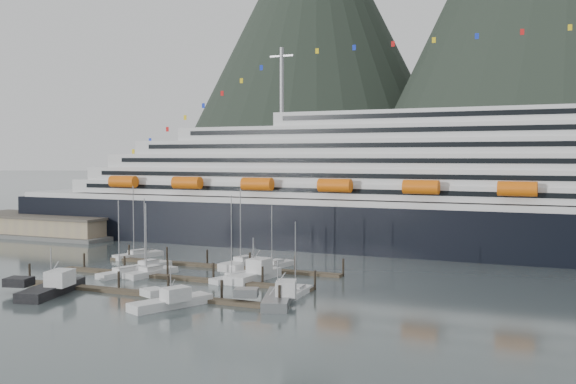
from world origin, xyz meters
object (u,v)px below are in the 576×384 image
(cruise_ship, at_px, (451,196))
(sailboat_e, at_px, (138,256))
(sailboat_h, at_px, (297,292))
(trawler_a, at_px, (50,288))
(sailboat_b, at_px, (124,274))
(sailboat_f, at_px, (244,263))
(sailboat_d, at_px, (236,278))
(sailboat_g, at_px, (275,266))
(sailboat_a, at_px, (149,267))
(trawler_c, at_px, (170,301))
(trawler_e, at_px, (253,274))
(trawler_d, at_px, (277,298))
(sailboat_c, at_px, (151,273))
(warehouse, at_px, (45,227))

(cruise_ship, height_order, sailboat_e, cruise_ship)
(sailboat_h, relative_size, trawler_a, 0.79)
(sailboat_b, bearing_deg, cruise_ship, -26.01)
(sailboat_f, bearing_deg, sailboat_d, -145.73)
(sailboat_b, height_order, sailboat_g, sailboat_b)
(sailboat_a, bearing_deg, sailboat_f, -46.10)
(sailboat_b, height_order, sailboat_d, sailboat_d)
(trawler_a, xyz_separation_m, trawler_c, (21.15, 0.09, -0.14))
(sailboat_g, xyz_separation_m, trawler_a, (-20.42, -35.03, 0.55))
(sailboat_g, distance_m, trawler_a, 40.55)
(sailboat_a, bearing_deg, trawler_e, -87.65)
(trawler_e, bearing_deg, sailboat_d, 131.70)
(sailboat_g, distance_m, trawler_d, 30.35)
(sailboat_c, xyz_separation_m, sailboat_e, (-14.57, 15.99, 0.01))
(cruise_ship, xyz_separation_m, sailboat_e, (-55.96, -34.95, -11.60))
(sailboat_d, distance_m, sailboat_h, 15.25)
(trawler_d, relative_size, trawler_e, 0.98)
(cruise_ship, xyz_separation_m, trawler_c, (-24.61, -69.89, -11.23))
(sailboat_b, distance_m, trawler_c, 26.73)
(sailboat_e, bearing_deg, trawler_e, -91.85)
(trawler_c, bearing_deg, sailboat_b, 74.22)
(sailboat_a, distance_m, sailboat_e, 14.57)
(cruise_ship, bearing_deg, sailboat_f, -132.24)
(sailboat_a, xyz_separation_m, sailboat_e, (-10.12, 10.48, 0.01))
(sailboat_e, relative_size, trawler_c, 1.24)
(sailboat_f, relative_size, trawler_a, 1.05)
(sailboat_b, xyz_separation_m, sailboat_d, (19.58, 4.13, -0.01))
(warehouse, relative_size, sailboat_b, 3.41)
(cruise_ship, height_order, trawler_c, cruise_ship)
(sailboat_a, relative_size, trawler_e, 1.10)
(sailboat_a, xyz_separation_m, sailboat_f, (14.09, 10.48, 0.02))
(cruise_ship, xyz_separation_m, warehouse, (-102.03, -12.94, -9.79))
(sailboat_c, distance_m, trawler_a, 19.55)
(cruise_ship, bearing_deg, sailboat_c, -129.09)
(trawler_d, xyz_separation_m, trawler_e, (-11.45, 14.94, 0.08))
(sailboat_c, distance_m, sailboat_f, 18.67)
(sailboat_c, height_order, trawler_e, sailboat_c)
(sailboat_c, bearing_deg, warehouse, 69.17)
(sailboat_d, xyz_separation_m, trawler_d, (13.67, -13.31, 0.47))
(sailboat_a, relative_size, sailboat_e, 0.89)
(sailboat_a, xyz_separation_m, trawler_a, (0.08, -24.55, 0.52))
(trawler_a, bearing_deg, trawler_e, -58.63)
(sailboat_c, height_order, trawler_d, sailboat_c)
(sailboat_c, xyz_separation_m, sailboat_g, (16.04, 15.99, -0.03))
(sailboat_h, bearing_deg, sailboat_a, 69.42)
(trawler_d, bearing_deg, cruise_ship, -30.71)
(sailboat_b, relative_size, sailboat_g, 1.12)
(sailboat_g, height_order, trawler_d, sailboat_g)
(sailboat_d, distance_m, sailboat_f, 15.22)
(sailboat_e, bearing_deg, sailboat_a, -116.91)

